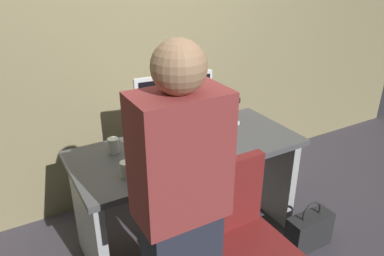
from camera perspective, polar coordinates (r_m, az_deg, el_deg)
The scene contains 12 objects.
ground_plane at distance 2.92m, azimuth -0.51°, elevation -16.00°, with size 9.00×9.00×0.00m, color #3D3842.
wall_back at distance 2.95m, azimuth -8.45°, elevation 16.64°, with size 6.40×0.10×3.00m, color #8C7F5B.
desk at distance 2.60m, azimuth -0.55°, elevation -7.19°, with size 1.54×0.69×0.76m.
office_chair at distance 2.18m, azimuth 7.66°, elevation -18.14°, with size 0.52×0.52×0.94m.
person_at_desk at distance 1.74m, azimuth -1.68°, elevation -13.19°, with size 0.40×0.24×1.64m.
monitor at distance 2.50m, azimuth -2.66°, elevation 3.81°, with size 0.54×0.16×0.46m.
keyboard at distance 2.44m, azimuth 0.12°, elevation -3.10°, with size 0.43×0.13×0.02m, color white.
mouse at distance 2.58m, azimuth 5.06°, elevation -1.33°, with size 0.06×0.10×0.03m, color white.
cup_near_keyboard at distance 2.17m, azimuth -10.06°, elevation -6.21°, with size 0.07×0.07×0.09m, color silver.
cup_by_monitor at distance 2.44m, azimuth -11.93°, elevation -2.62°, with size 0.07×0.07×0.10m, color silver.
book_stack at distance 2.78m, azimuth 4.83°, elevation 2.54°, with size 0.22×0.19×0.20m.
handbag at distance 2.87m, azimuth 17.44°, elevation -14.71°, with size 0.34×0.14×0.38m.
Camera 1 is at (-1.07, -1.93, 1.91)m, focal length 34.90 mm.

